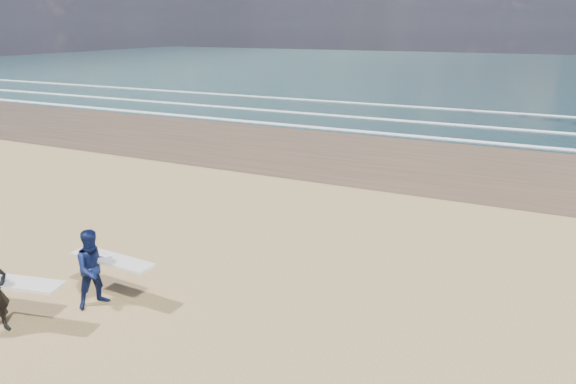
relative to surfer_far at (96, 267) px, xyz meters
The scene contains 1 object.
surfer_far is the anchor object (origin of this frame).
Camera 1 is at (9.71, -6.67, 6.17)m, focal length 32.00 mm.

